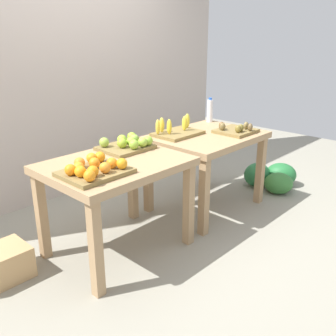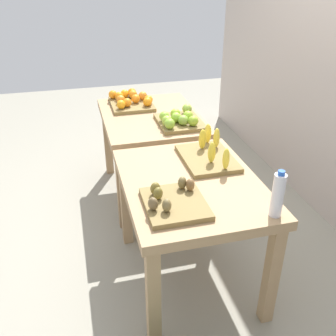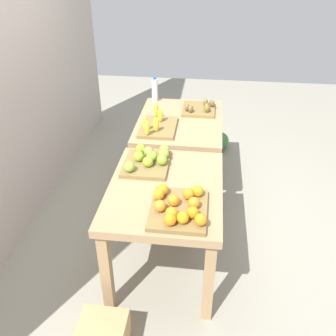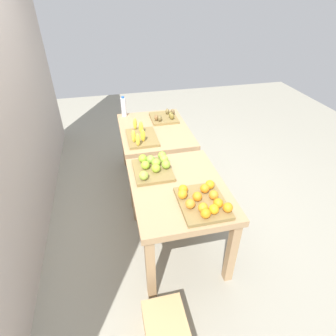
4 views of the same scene
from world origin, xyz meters
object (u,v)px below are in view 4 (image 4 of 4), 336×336
at_px(display_table_left, 178,196).
at_px(orange_bin, 203,201).
at_px(apple_bin, 153,166).
at_px(watermelon_pile, 160,138).
at_px(cardboard_produce_box, 166,331).
at_px(kiwi_bin, 164,117).
at_px(display_table_right, 155,137).
at_px(water_bottle, 124,107).
at_px(banana_crate, 141,136).

distance_m(display_table_left, orange_bin, 0.34).
relative_size(apple_bin, watermelon_pile, 0.61).
bearing_deg(cardboard_produce_box, watermelon_pile, -10.83).
bearing_deg(orange_bin, kiwi_bin, -1.76).
relative_size(display_table_right, kiwi_bin, 2.89).
height_order(display_table_left, water_bottle, water_bottle).
height_order(banana_crate, water_bottle, water_bottle).
bearing_deg(cardboard_produce_box, banana_crate, -3.63).
bearing_deg(watermelon_pile, water_bottle, 129.69).
height_order(banana_crate, kiwi_bin, banana_crate).
height_order(display_table_right, apple_bin, apple_bin).
relative_size(banana_crate, kiwi_bin, 1.25).
bearing_deg(apple_bin, orange_bin, -152.34).
height_order(display_table_right, cardboard_produce_box, display_table_right).
height_order(display_table_left, apple_bin, apple_bin).
bearing_deg(watermelon_pile, display_table_left, 173.04).
bearing_deg(watermelon_pile, orange_bin, 176.89).
height_order(apple_bin, cardboard_produce_box, apple_bin).
xyz_separation_m(display_table_right, water_bottle, (0.44, 0.31, 0.23)).
height_order(banana_crate, watermelon_pile, banana_crate).
xyz_separation_m(display_table_left, apple_bin, (0.27, 0.17, 0.15)).
bearing_deg(orange_bin, banana_crate, 14.92).
bearing_deg(cardboard_produce_box, apple_bin, -6.84).
distance_m(display_table_left, banana_crate, 0.93).
relative_size(display_table_right, apple_bin, 2.60).
height_order(orange_bin, kiwi_bin, orange_bin).
bearing_deg(banana_crate, watermelon_pile, -21.16).
height_order(display_table_right, watermelon_pile, display_table_right).
xyz_separation_m(kiwi_bin, water_bottle, (0.21, 0.48, 0.09)).
bearing_deg(display_table_left, display_table_right, 0.00).
xyz_separation_m(banana_crate, watermelon_pile, (1.13, -0.44, -0.66)).
xyz_separation_m(orange_bin, water_bottle, (1.84, 0.43, 0.08)).
relative_size(apple_bin, water_bottle, 1.54).
bearing_deg(apple_bin, display_table_right, -11.14).
bearing_deg(apple_bin, watermelon_pile, -13.30).
relative_size(display_table_left, kiwi_bin, 2.89).
bearing_deg(orange_bin, cardboard_produce_box, 142.97).
height_order(apple_bin, water_bottle, water_bottle).
xyz_separation_m(water_bottle, watermelon_pile, (0.46, -0.56, -0.74)).
relative_size(water_bottle, cardboard_produce_box, 0.65).
bearing_deg(kiwi_bin, orange_bin, 178.24).
height_order(orange_bin, water_bottle, water_bottle).
height_order(display_table_right, water_bottle, water_bottle).
distance_m(display_table_right, banana_crate, 0.33).
bearing_deg(display_table_right, apple_bin, 168.86).
relative_size(display_table_right, watermelon_pile, 1.58).
bearing_deg(watermelon_pile, kiwi_bin, 173.66).
height_order(watermelon_pile, cardboard_produce_box, watermelon_pile).
bearing_deg(kiwi_bin, cardboard_produce_box, 167.80).
relative_size(apple_bin, banana_crate, 0.89).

